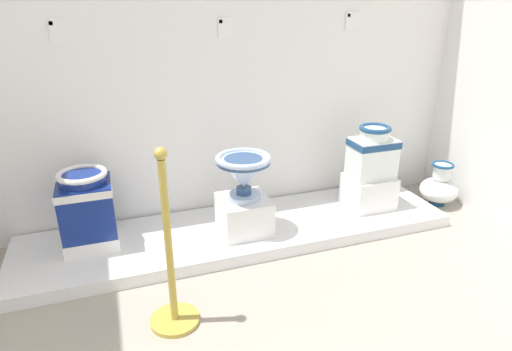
{
  "coord_description": "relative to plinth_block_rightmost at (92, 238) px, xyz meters",
  "views": [
    {
      "loc": [
        1.15,
        -0.17,
        1.65
      ],
      "look_at": [
        2.09,
        2.55,
        0.48
      ],
      "focal_mm": 30.56,
      "sensor_mm": 36.0,
      "label": 1
    }
  ],
  "objects": [
    {
      "name": "plinth_block_rightmost",
      "position": [
        0.0,
        0.0,
        0.0
      ],
      "size": [
        0.35,
        0.33,
        0.1
      ],
      "primitive_type": "cube",
      "color": "white",
      "rests_on": "display_platform"
    },
    {
      "name": "plinth_block_broad_patterned",
      "position": [
        1.04,
        -0.15,
        0.08
      ],
      "size": [
        0.35,
        0.35,
        0.25
      ],
      "primitive_type": "cube",
      "color": "white",
      "rests_on": "display_platform"
    },
    {
      "name": "antique_toilet_broad_patterned",
      "position": [
        1.04,
        -0.15,
        0.41
      ],
      "size": [
        0.39,
        0.39,
        0.32
      ],
      "color": "#B0C4E3",
      "rests_on": "plinth_block_broad_patterned"
    },
    {
      "name": "antique_toilet_pale_glazed",
      "position": [
        2.1,
        -0.09,
        0.41
      ],
      "size": [
        0.34,
        0.25,
        0.41
      ],
      "color": "white",
      "rests_on": "plinth_block_pale_glazed"
    },
    {
      "name": "info_placard_third",
      "position": [
        2.08,
        0.31,
        1.35
      ],
      "size": [
        0.14,
        0.01,
        0.14
      ],
      "color": "white"
    },
    {
      "name": "info_placard_first",
      "position": [
        -0.03,
        0.31,
        1.32
      ],
      "size": [
        0.09,
        0.01,
        0.16
      ],
      "color": "white"
    },
    {
      "name": "wall_back",
      "position": [
        1.03,
        0.35,
        1.37
      ],
      "size": [
        4.14,
        0.06,
        3.01
      ],
      "primitive_type": "cube",
      "color": "white",
      "rests_on": "ground_plane"
    },
    {
      "name": "display_platform",
      "position": [
        1.03,
        -0.08,
        -0.09
      ],
      "size": [
        3.16,
        0.76,
        0.09
      ],
      "primitive_type": "cube",
      "color": "white",
      "rests_on": "ground_plane"
    },
    {
      "name": "info_placard_second",
      "position": [
        1.06,
        0.31,
        1.32
      ],
      "size": [
        0.11,
        0.01,
        0.13
      ],
      "color": "white"
    },
    {
      "name": "stanchion_post_near_left",
      "position": [
        0.42,
        -0.85,
        0.15
      ],
      "size": [
        0.27,
        0.27,
        1.01
      ],
      "color": "gold",
      "rests_on": "ground_plane"
    },
    {
      "name": "decorative_vase_companion",
      "position": [
        2.8,
        -0.11,
        0.02
      ],
      "size": [
        0.32,
        0.32,
        0.37
      ],
      "color": "navy",
      "rests_on": "ground_plane"
    },
    {
      "name": "plinth_block_pale_glazed",
      "position": [
        2.1,
        -0.09,
        0.08
      ],
      "size": [
        0.35,
        0.31,
        0.26
      ],
      "primitive_type": "cube",
      "color": "white",
      "rests_on": "display_platform"
    },
    {
      "name": "antique_toilet_rightmost",
      "position": [
        0.0,
        0.0,
        0.28
      ],
      "size": [
        0.34,
        0.34,
        0.44
      ],
      "color": "navy",
      "rests_on": "plinth_block_rightmost"
    }
  ]
}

